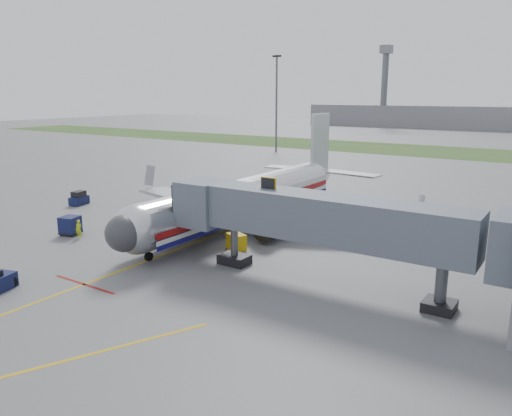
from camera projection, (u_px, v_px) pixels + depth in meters
The scene contains 15 objects.
ground at pixel (129, 268), 36.86m from camera, with size 400.00×400.00×0.00m, color #565659.
grass_strip at pixel (439, 152), 109.87m from camera, with size 300.00×25.00×0.01m, color #2D4C1E.
apron_markings at pixel (38, 301), 30.85m from camera, with size 21.52×50.00×0.01m.
airliner at pixel (246, 197), 48.63m from camera, with size 32.10×35.67×10.25m.
jet_bridge at pixel (318, 219), 32.97m from camera, with size 25.30×4.00×6.90m.
light_mast_left at pixel (276, 102), 107.41m from camera, with size 2.00×0.44×20.40m.
distant_terminal at pixel (468, 118), 179.27m from camera, with size 120.00×14.00×8.00m, color slate.
control_tower at pixel (385, 80), 188.40m from camera, with size 4.00×4.00×30.00m.
baggage_tug at pixel (79, 199), 57.52m from camera, with size 1.58×2.44×1.58m.
baggage_cart_a at pixel (170, 228), 44.39m from camera, with size 2.13×2.13×1.77m.
baggage_cart_b at pixel (70, 225), 45.27m from camera, with size 1.93×1.93×1.69m.
baggage_cart_c at pixel (198, 220), 47.57m from camera, with size 1.86×1.86×1.54m.
belt_loader at pixel (202, 222), 47.42m from camera, with size 2.83×4.86×2.30m.
ground_power_cart at pixel (236, 242), 41.05m from camera, with size 1.93×1.65×1.30m.
ramp_worker at pixel (79, 229), 44.13m from camera, with size 0.61×0.40×1.66m, color #B6CD18.
Camera 1 is at (27.16, -23.88, 12.59)m, focal length 35.00 mm.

